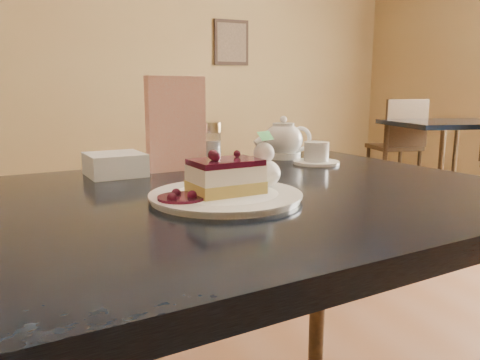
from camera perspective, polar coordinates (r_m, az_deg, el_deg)
name	(u,v)px	position (r m, az deg, el deg)	size (l,w,h in m)	color
main_table	(213,235)	(0.95, -3.26, -6.70)	(1.39, 1.02, 0.81)	black
dessert_plate	(226,196)	(0.88, -1.75, -2.01)	(0.28, 0.28, 0.01)	white
cheesecake_slice	(226,177)	(0.88, -1.77, 0.41)	(0.14, 0.11, 0.06)	gold
whipped_cream	(264,173)	(0.93, 2.91, 0.83)	(0.07, 0.07, 0.06)	white
berry_sauce	(182,198)	(0.84, -7.13, -2.16)	(0.09, 0.09, 0.01)	#330A1F
tea_set	(289,144)	(1.41, 6.01, 4.43)	(0.21, 0.26, 0.11)	white
menu_card	(176,124)	(1.20, -7.80, 6.77)	(0.15, 0.03, 0.24)	silver
sugar_shaker	(210,144)	(1.27, -3.72, 4.45)	(0.06, 0.06, 0.12)	white
napkin_stack	(115,164)	(1.17, -14.98, 1.86)	(0.13, 0.13, 0.05)	white
bg_table_far_right	(445,199)	(4.52, 23.75, -2.10)	(1.15, 1.83, 1.22)	black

